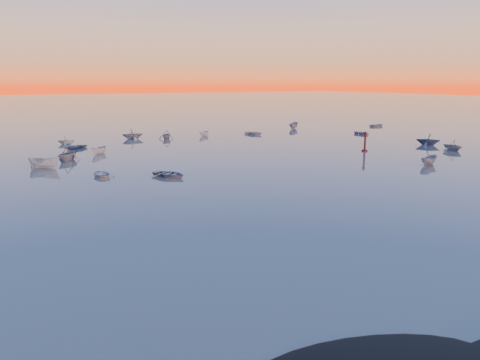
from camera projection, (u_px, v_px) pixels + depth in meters
ground at (112, 129)px, 113.39m from camera, size 600.00×600.00×0.00m
moored_fleet at (182, 156)px, 72.80m from camera, size 124.00×58.00×1.20m
boat_near_left at (169, 177)px, 56.97m from camera, size 4.60×3.86×1.08m
boat_near_center at (429, 165)px, 64.99m from camera, size 2.47×3.94×1.27m
boat_near_right at (452, 150)px, 78.16m from camera, size 3.86×1.74×1.35m
channel_marker at (365, 143)px, 77.19m from camera, size 0.98×0.98×3.47m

